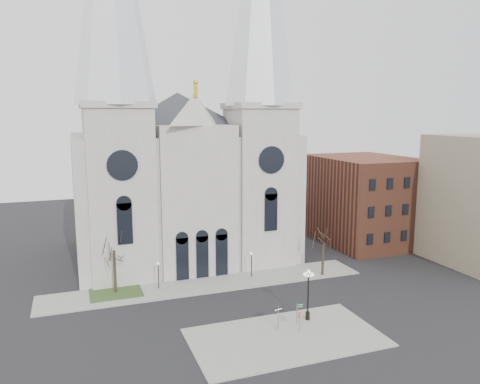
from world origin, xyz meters
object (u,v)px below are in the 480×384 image
object	(u,v)px
one_way_sign	(278,314)
street_name_sign	(298,312)
stop_sign	(299,317)
globe_lamp	(308,288)

from	to	relation	value
one_way_sign	street_name_sign	xyz separation A→B (m)	(2.29, 0.34, -0.28)
one_way_sign	street_name_sign	bearing A→B (deg)	-2.27
stop_sign	street_name_sign	world-z (taller)	street_name_sign
street_name_sign	stop_sign	bearing A→B (deg)	-113.56
globe_lamp	stop_sign	bearing A→B (deg)	-134.04
stop_sign	one_way_sign	bearing A→B (deg)	131.17
stop_sign	one_way_sign	xyz separation A→B (m)	(-1.71, 1.12, 0.06)
globe_lamp	one_way_sign	xyz separation A→B (m)	(-3.77, -1.01, -1.77)
stop_sign	street_name_sign	size ratio (longest dim) A/B	0.96
stop_sign	one_way_sign	world-z (taller)	one_way_sign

